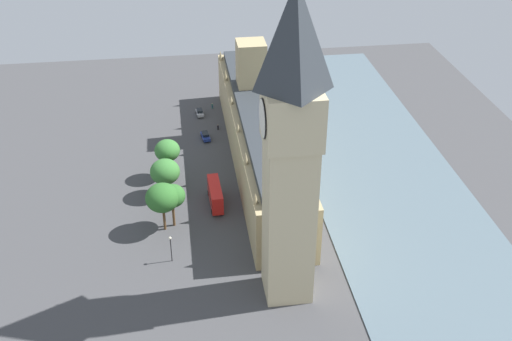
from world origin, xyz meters
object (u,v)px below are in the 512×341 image
at_px(street_lamp_corner, 171,244).
at_px(plane_tree_under_trees, 162,198).
at_px(car_blue_leading, 205,136).
at_px(pedestrian_trailing, 212,106).
at_px(clock_tower, 291,149).
at_px(plane_tree_near_tower, 172,196).
at_px(plane_tree_opposite_hall, 165,172).
at_px(parliament_building, 258,133).
at_px(pedestrian_by_river_gate, 218,127).
at_px(double_decker_bus_midblock, 215,194).
at_px(car_silver_far_end, 200,112).
at_px(plane_tree_kerbside, 167,151).

bearing_deg(street_lamp_corner, plane_tree_under_trees, -83.63).
relative_size(car_blue_leading, pedestrian_trailing, 3.04).
bearing_deg(clock_tower, plane_tree_near_tower, -48.94).
xyz_separation_m(plane_tree_opposite_hall, plane_tree_under_trees, (0.61, 12.87, 1.70)).
height_order(parliament_building, plane_tree_near_tower, parliament_building).
xyz_separation_m(parliament_building, clock_tower, (1.47, 47.16, 22.50)).
distance_m(plane_tree_under_trees, plane_tree_near_tower, 2.30).
relative_size(pedestrian_by_river_gate, plane_tree_under_trees, 0.14).
xyz_separation_m(clock_tower, plane_tree_near_tower, (20.03, -22.99, -22.70)).
distance_m(car_blue_leading, pedestrian_by_river_gate, 6.05).
xyz_separation_m(car_blue_leading, double_decker_bus_midblock, (-0.13, 30.38, 1.74)).
xyz_separation_m(car_silver_far_end, plane_tree_under_trees, (10.54, 52.26, 7.06)).
height_order(pedestrian_by_river_gate, street_lamp_corner, street_lamp_corner).
height_order(car_silver_far_end, plane_tree_under_trees, plane_tree_under_trees).
bearing_deg(car_blue_leading, street_lamp_corner, 71.17).
height_order(car_blue_leading, pedestrian_trailing, car_blue_leading).
bearing_deg(plane_tree_kerbside, double_decker_bus_midblock, 128.16).
bearing_deg(pedestrian_trailing, plane_tree_near_tower, 77.60).
relative_size(clock_tower, plane_tree_near_tower, 5.89).
bearing_deg(pedestrian_by_river_gate, plane_tree_under_trees, -63.29).
distance_m(clock_tower, car_silver_far_end, 80.53).
xyz_separation_m(plane_tree_under_trees, street_lamp_corner, (-1.18, 10.60, -3.78)).
height_order(plane_tree_kerbside, street_lamp_corner, plane_tree_kerbside).
height_order(plane_tree_near_tower, street_lamp_corner, plane_tree_near_tower).
xyz_separation_m(car_blue_leading, plane_tree_kerbside, (9.86, 17.67, 6.40)).
relative_size(plane_tree_opposite_hall, plane_tree_kerbside, 0.92).
distance_m(parliament_building, pedestrian_trailing, 33.01).
height_order(pedestrian_trailing, pedestrian_by_river_gate, pedestrian_trailing).
bearing_deg(car_silver_far_end, plane_tree_opposite_hall, 71.09).
distance_m(plane_tree_opposite_hall, plane_tree_kerbside, 7.76).
bearing_deg(pedestrian_by_river_gate, pedestrian_trailing, 138.00).
height_order(plane_tree_kerbside, plane_tree_near_tower, plane_tree_near_tower).
height_order(car_silver_far_end, plane_tree_near_tower, plane_tree_near_tower).
distance_m(clock_tower, plane_tree_opposite_hall, 47.28).
relative_size(parliament_building, pedestrian_by_river_gate, 53.24).
bearing_deg(plane_tree_kerbside, car_blue_leading, -119.15).
bearing_deg(street_lamp_corner, plane_tree_kerbside, -90.27).
distance_m(car_blue_leading, double_decker_bus_midblock, 30.43).
relative_size(car_silver_far_end, pedestrian_trailing, 2.69).
height_order(pedestrian_trailing, plane_tree_kerbside, plane_tree_kerbside).
xyz_separation_m(pedestrian_by_river_gate, plane_tree_opposite_hall, (14.31, 30.08, 5.57)).
relative_size(parliament_building, double_decker_bus_midblock, 7.57).
relative_size(plane_tree_opposite_hall, street_lamp_corner, 1.54).
xyz_separation_m(car_blue_leading, street_lamp_corner, (10.00, 48.80, 3.27)).
bearing_deg(clock_tower, parliament_building, -91.78).
relative_size(pedestrian_trailing, pedestrian_by_river_gate, 1.07).
bearing_deg(clock_tower, double_decker_bus_midblock, -70.24).
bearing_deg(pedestrian_trailing, plane_tree_opposite_hall, 72.68).
relative_size(pedestrian_by_river_gate, plane_tree_near_tower, 0.15).
xyz_separation_m(parliament_building, car_silver_far_end, (12.91, -26.97, -6.78)).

